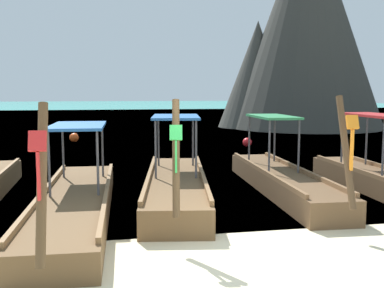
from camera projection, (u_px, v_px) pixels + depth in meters
ground at (237, 265)px, 6.53m from camera, size 120.00×120.00×0.00m
sea_water at (119, 109)px, 66.50m from camera, size 120.00×120.00×0.00m
longtail_boat_red_ribbon at (76, 202)px, 9.07m from camera, size 1.59×7.41×2.39m
longtail_boat_green_ribbon at (176, 185)px, 10.51m from camera, size 2.22×6.51×2.40m
longtail_boat_orange_ribbon at (281, 179)px, 11.30m from camera, size 1.43×6.95×2.46m
karst_rock at (301, 25)px, 31.40m from camera, size 11.35×10.73×15.19m
mooring_buoy_near at (247, 142)px, 20.63m from camera, size 0.42×0.42×0.42m
mooring_buoy_far at (74, 138)px, 22.50m from camera, size 0.47×0.47×0.47m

